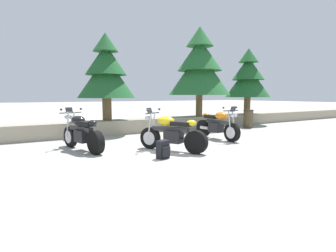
% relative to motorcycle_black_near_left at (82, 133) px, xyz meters
% --- Properties ---
extents(ground_plane, '(120.00, 120.00, 0.00)m').
position_rel_motorcycle_black_near_left_xyz_m(ground_plane, '(1.58, -2.19, -0.49)').
color(ground_plane, '#A3A099').
extents(stone_wall, '(36.00, 0.80, 0.55)m').
position_rel_motorcycle_black_near_left_xyz_m(stone_wall, '(1.58, 2.61, -0.21)').
color(stone_wall, gray).
rests_on(stone_wall, ground).
extents(motorcycle_black_near_left, '(0.85, 2.04, 1.18)m').
position_rel_motorcycle_black_near_left_xyz_m(motorcycle_black_near_left, '(0.00, 0.00, 0.00)').
color(motorcycle_black_near_left, black).
rests_on(motorcycle_black_near_left, ground).
extents(motorcycle_yellow_centre, '(1.18, 1.88, 1.18)m').
position_rel_motorcycle_black_near_left_xyz_m(motorcycle_yellow_centre, '(2.08, -1.39, 0.00)').
color(motorcycle_yellow_centre, black).
rests_on(motorcycle_yellow_centre, ground).
extents(motorcycle_orange_far_right, '(0.67, 2.06, 1.18)m').
position_rel_motorcycle_black_near_left_xyz_m(motorcycle_orange_far_right, '(4.55, -0.48, 0.00)').
color(motorcycle_orange_far_right, black).
rests_on(motorcycle_orange_far_right, ground).
extents(rider_backpack, '(0.34, 0.31, 0.47)m').
position_rel_motorcycle_black_near_left_xyz_m(rider_backpack, '(1.45, -2.04, -0.24)').
color(rider_backpack, black).
rests_on(rider_backpack, ground).
extents(pine_tree_mid_left, '(2.21, 2.21, 3.36)m').
position_rel_motorcycle_black_near_left_xyz_m(pine_tree_mid_left, '(1.63, 2.69, 1.98)').
color(pine_tree_mid_left, brown).
rests_on(pine_tree_mid_left, stone_wall).
extents(pine_tree_mid_right, '(2.84, 2.84, 4.11)m').
position_rel_motorcycle_black_near_left_xyz_m(pine_tree_mid_right, '(6.01, 2.49, 2.37)').
color(pine_tree_mid_right, brown).
rests_on(pine_tree_mid_right, stone_wall).
extents(pine_tree_far_right, '(2.29, 2.29, 3.40)m').
position_rel_motorcycle_black_near_left_xyz_m(pine_tree_far_right, '(9.16, 2.45, 2.00)').
color(pine_tree_far_right, brown).
rests_on(pine_tree_far_right, stone_wall).
extents(trash_bin, '(0.46, 0.46, 0.86)m').
position_rel_motorcycle_black_near_left_xyz_m(trash_bin, '(7.99, 1.27, -0.05)').
color(trash_bin, brown).
rests_on(trash_bin, ground).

